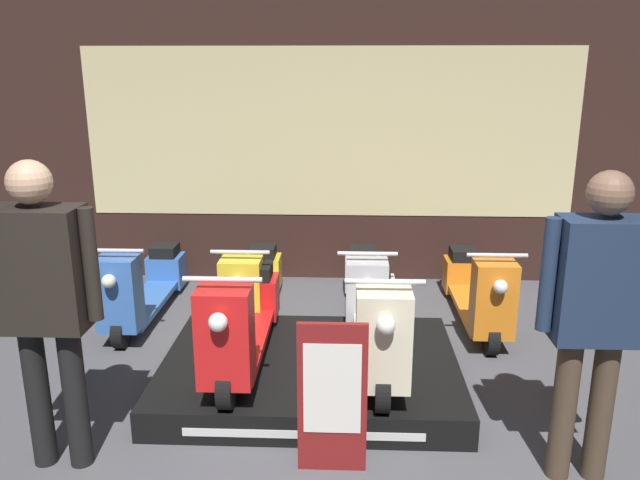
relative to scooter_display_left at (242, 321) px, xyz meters
name	(u,v)px	position (x,y,z in m)	size (l,w,h in m)	color
shop_wall_back	(330,128)	(0.54, 2.44, 1.08)	(9.05, 0.09, 3.20)	#331E19
display_platform	(310,371)	(0.47, 0.06, -0.41)	(2.08, 1.56, 0.21)	black
scooter_display_left	(242,321)	(0.00, 0.00, 0.00)	(0.46, 1.70, 0.83)	black
scooter_display_right	(378,323)	(0.94, 0.00, 0.00)	(0.46, 1.70, 0.83)	black
scooter_backrow_0	(143,286)	(-1.10, 1.23, -0.21)	(0.46, 1.70, 0.83)	black
scooter_backrow_1	(253,288)	(-0.11, 1.23, -0.21)	(0.46, 1.70, 0.83)	black
scooter_backrow_2	(364,289)	(0.88, 1.23, -0.21)	(0.46, 1.70, 0.83)	black
scooter_backrow_3	(477,291)	(1.87, 1.23, -0.21)	(0.46, 1.70, 0.83)	black
person_left_browsing	(43,290)	(-0.91, -0.90, 0.54)	(0.63, 0.26, 1.76)	black
person_right_browsing	(596,305)	(2.01, -0.90, 0.51)	(0.60, 0.24, 1.73)	#473828
price_sign_board	(332,398)	(0.64, -0.90, -0.06)	(0.39, 0.04, 0.89)	maroon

